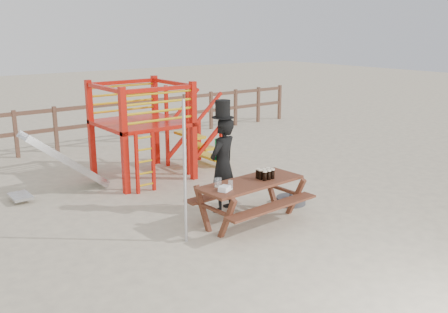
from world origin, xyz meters
The scene contains 10 objects.
ground centered at (0.00, 0.00, 0.00)m, with size 60.00×60.00×0.00m, color beige.
back_fence centered at (0.00, 7.00, 0.74)m, with size 15.09×0.09×1.20m.
playground_fort centered at (0.12, 3.58, 1.07)m, with size 4.71×1.84×2.10m.
picnic_table centered at (0.38, 0.18, 0.45)m, with size 1.91×1.37×0.71m.
man_with_hat centered at (0.34, 0.90, 0.89)m, with size 0.71×0.58×1.99m.
metal_pole centered at (-0.92, 0.18, 1.09)m, with size 0.05×0.05×2.19m, color #B2B2B7.
parasol_base centered at (1.56, 0.41, 0.06)m, with size 0.54×0.54×0.23m.
paper_bag centered at (-0.27, 0.05, 0.75)m, with size 0.18×0.14×0.08m, color white.
stout_pints centered at (0.66, 0.15, 0.80)m, with size 0.26×0.25×0.17m.
empty_glasses centered at (-0.21, 0.20, 0.78)m, with size 0.18×0.30×0.15m.
Camera 1 is at (-4.74, -5.79, 3.18)m, focal length 40.00 mm.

